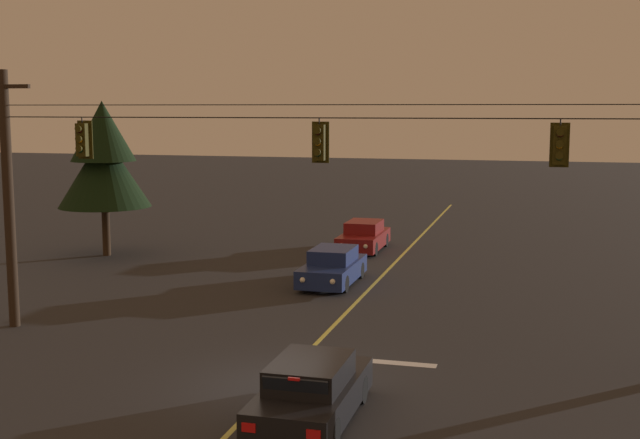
{
  "coord_description": "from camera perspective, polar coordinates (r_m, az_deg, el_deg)",
  "views": [
    {
      "loc": [
        6.1,
        -18.24,
        6.7
      ],
      "look_at": [
        0.0,
        4.25,
        3.54
      ],
      "focal_mm": 46.26,
      "sensor_mm": 36.0,
      "label": 1
    }
  ],
  "objects": [
    {
      "name": "car_oncoming_lead",
      "position": [
        31.6,
        0.87,
        -3.32
      ],
      "size": [
        1.8,
        4.42,
        1.39
      ],
      "color": "navy",
      "rests_on": "ground"
    },
    {
      "name": "traffic_light_leftmost",
      "position": [
        25.13,
        -16.12,
        5.33
      ],
      "size": [
        0.48,
        0.41,
        1.22
      ],
      "color": "black"
    },
    {
      "name": "traffic_light_left_inner",
      "position": [
        22.27,
        -0.07,
        5.36
      ],
      "size": [
        0.48,
        0.41,
        1.22
      ],
      "color": "black"
    },
    {
      "name": "lane_centre_stripe",
      "position": [
        28.95,
        2.61,
        -5.66
      ],
      "size": [
        0.14,
        60.0,
        0.01
      ],
      "primitive_type": "cube",
      "color": "#D1C64C",
      "rests_on": "ground"
    },
    {
      "name": "car_waiting_near_lane",
      "position": [
        18.07,
        -0.61,
        -11.85
      ],
      "size": [
        1.8,
        4.33,
        1.39
      ],
      "color": "black",
      "rests_on": "ground"
    },
    {
      "name": "traffic_light_centre",
      "position": [
        21.49,
        16.25,
        4.97
      ],
      "size": [
        0.48,
        0.41,
        1.22
      ],
      "color": "black"
    },
    {
      "name": "stop_bar_paint",
      "position": [
        22.34,
        3.68,
        -9.74
      ],
      "size": [
        3.4,
        0.36,
        0.01
      ],
      "primitive_type": "cube",
      "color": "silver",
      "rests_on": "ground"
    },
    {
      "name": "signal_span_assembly",
      "position": [
        22.49,
        -0.67,
        1.02
      ],
      "size": [
        20.86,
        0.32,
        7.84
      ],
      "color": "#2D2116",
      "rests_on": "ground"
    },
    {
      "name": "car_oncoming_trailing",
      "position": [
        39.07,
        3.04,
        -1.2
      ],
      "size": [
        1.8,
        4.42,
        1.39
      ],
      "color": "maroon",
      "rests_on": "ground"
    },
    {
      "name": "ground_plane",
      "position": [
        20.37,
        -3.2,
        -11.5
      ],
      "size": [
        180.0,
        180.0,
        0.0
      ],
      "primitive_type": "plane",
      "color": "#28282B"
    },
    {
      "name": "tree_verge_near",
      "position": [
        38.51,
        -14.74,
        4.04
      ],
      "size": [
        4.16,
        4.16,
        7.03
      ],
      "color": "#332316",
      "rests_on": "ground"
    }
  ]
}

